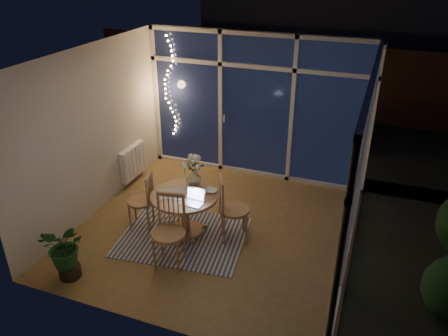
% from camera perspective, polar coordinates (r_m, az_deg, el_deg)
% --- Properties ---
extents(floor, '(4.00, 4.00, 0.00)m').
position_cam_1_polar(floor, '(6.69, -1.11, -7.97)').
color(floor, brown).
rests_on(floor, ground).
extents(ceiling, '(4.00, 4.00, 0.00)m').
position_cam_1_polar(ceiling, '(5.63, -1.34, 14.33)').
color(ceiling, white).
rests_on(ceiling, wall_back).
extents(wall_back, '(4.00, 0.04, 2.60)m').
position_cam_1_polar(wall_back, '(7.80, 4.26, 7.94)').
color(wall_back, beige).
rests_on(wall_back, floor).
extents(wall_front, '(4.00, 0.04, 2.60)m').
position_cam_1_polar(wall_front, '(4.48, -10.76, -7.85)').
color(wall_front, beige).
rests_on(wall_front, floor).
extents(wall_left, '(0.04, 4.00, 2.60)m').
position_cam_1_polar(wall_left, '(6.98, -16.72, 4.52)').
color(wall_left, beige).
rests_on(wall_left, floor).
extents(wall_right, '(0.04, 4.00, 2.60)m').
position_cam_1_polar(wall_right, '(5.68, 17.88, -0.85)').
color(wall_right, beige).
rests_on(wall_right, floor).
extents(window_wall_back, '(4.00, 0.10, 2.60)m').
position_cam_1_polar(window_wall_back, '(7.77, 4.17, 7.85)').
color(window_wall_back, silver).
rests_on(window_wall_back, floor).
extents(window_wall_right, '(0.10, 4.00, 2.60)m').
position_cam_1_polar(window_wall_right, '(5.69, 17.48, -0.78)').
color(window_wall_right, silver).
rests_on(window_wall_right, floor).
extents(radiator, '(0.10, 0.70, 0.58)m').
position_cam_1_polar(radiator, '(7.97, -11.79, 0.84)').
color(radiator, white).
rests_on(radiator, wall_left).
extents(fairy_lights, '(0.24, 0.10, 1.85)m').
position_cam_1_polar(fairy_lights, '(8.22, -7.20, 10.44)').
color(fairy_lights, '#FFBD66').
rests_on(fairy_lights, window_wall_back).
extents(garden_patio, '(12.00, 6.00, 0.10)m').
position_cam_1_polar(garden_patio, '(10.93, 11.11, 5.53)').
color(garden_patio, black).
rests_on(garden_patio, ground).
extents(garden_fence, '(11.00, 0.08, 1.80)m').
position_cam_1_polar(garden_fence, '(11.18, 9.46, 11.35)').
color(garden_fence, '#351B13').
rests_on(garden_fence, ground).
extents(neighbour_roof, '(7.00, 3.00, 2.20)m').
position_cam_1_polar(neighbour_roof, '(13.80, 13.93, 19.38)').
color(neighbour_roof, '#35383F').
rests_on(neighbour_roof, ground).
extents(garden_shrubs, '(0.90, 0.90, 0.90)m').
position_cam_1_polar(garden_shrubs, '(9.57, 1.90, 6.23)').
color(garden_shrubs, '#183216').
rests_on(garden_shrubs, ground).
extents(rug, '(1.95, 1.64, 0.01)m').
position_cam_1_polar(rug, '(6.55, -5.34, -8.88)').
color(rug, beige).
rests_on(rug, floor).
extents(dining_table, '(1.08, 1.08, 0.67)m').
position_cam_1_polar(dining_table, '(6.44, -5.08, -6.03)').
color(dining_table, '#8D5C40').
rests_on(dining_table, floor).
extents(chair_left, '(0.50, 0.50, 0.89)m').
position_cam_1_polar(chair_left, '(6.66, -10.89, -4.12)').
color(chair_left, '#8D5C40').
rests_on(chair_left, floor).
extents(chair_right, '(0.62, 0.62, 1.00)m').
position_cam_1_polar(chair_right, '(6.24, 1.35, -5.27)').
color(chair_right, '#8D5C40').
rests_on(chair_right, floor).
extents(chair_front, '(0.55, 0.55, 1.01)m').
position_cam_1_polar(chair_front, '(5.78, -7.27, -8.33)').
color(chair_front, '#8D5C40').
rests_on(chair_front, floor).
extents(laptop, '(0.30, 0.26, 0.21)m').
position_cam_1_polar(laptop, '(5.99, -4.15, -3.80)').
color(laptop, silver).
rests_on(laptop, dining_table).
extents(flower_vase, '(0.22, 0.22, 0.21)m').
position_cam_1_polar(flower_vase, '(6.47, -3.99, -1.32)').
color(flower_vase, white).
rests_on(flower_vase, dining_table).
extents(bowl, '(0.17, 0.17, 0.04)m').
position_cam_1_polar(bowl, '(6.30, -1.70, -3.01)').
color(bowl, white).
rests_on(bowl, dining_table).
extents(newspapers, '(0.46, 0.41, 0.01)m').
position_cam_1_polar(newspapers, '(6.29, -6.87, -3.40)').
color(newspapers, silver).
rests_on(newspapers, dining_table).
extents(phone, '(0.12, 0.09, 0.01)m').
position_cam_1_polar(phone, '(6.21, -4.82, -3.73)').
color(phone, black).
rests_on(phone, dining_table).
extents(potted_plant, '(0.61, 0.55, 0.76)m').
position_cam_1_polar(potted_plant, '(5.95, -19.91, -10.34)').
color(potted_plant, '#1B4C21').
rests_on(potted_plant, floor).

